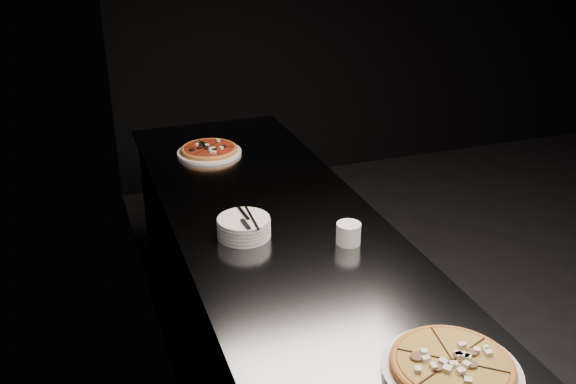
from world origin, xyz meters
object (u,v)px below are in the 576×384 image
object	(u,v)px
pizza_mushroom	(452,367)
ramekin	(348,233)
counter	(282,331)
pizza_tomato	(209,150)
plate_stack	(244,227)
cutlery	(247,219)

from	to	relation	value
pizza_mushroom	ramekin	bearing A→B (deg)	86.99
pizza_mushroom	counter	bearing A→B (deg)	98.70
pizza_tomato	ramekin	distance (m)	1.00
counter	plate_stack	size ratio (longest dim) A/B	13.49
pizza_tomato	plate_stack	world-z (taller)	plate_stack
pizza_mushroom	cutlery	world-z (taller)	cutlery
plate_stack	counter	bearing A→B (deg)	10.99
ramekin	pizza_tomato	bearing A→B (deg)	104.42
counter	pizza_mushroom	distance (m)	1.01
cutlery	ramekin	size ratio (longest dim) A/B	2.33
pizza_tomato	plate_stack	bearing A→B (deg)	-94.81
pizza_mushroom	cutlery	xyz separation A→B (m)	(-0.27, 0.83, 0.05)
ramekin	plate_stack	bearing A→B (deg)	152.32
pizza_tomato	ramekin	xyz separation A→B (m)	(0.25, -0.97, 0.02)
pizza_mushroom	cutlery	distance (m)	0.88
counter	cutlery	bearing A→B (deg)	-163.10
counter	ramekin	bearing A→B (deg)	-48.84
counter	cutlery	world-z (taller)	cutlery
counter	pizza_tomato	distance (m)	0.91
pizza_mushroom	ramekin	xyz separation A→B (m)	(0.04, 0.68, 0.02)
pizza_mushroom	plate_stack	distance (m)	0.89
pizza_tomato	pizza_mushroom	bearing A→B (deg)	-82.64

